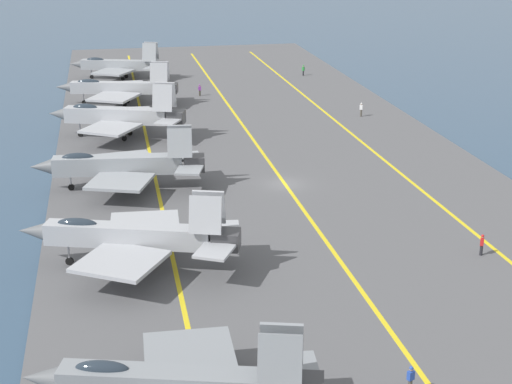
# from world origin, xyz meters

# --- Properties ---
(ground_plane) EXTENTS (2000.00, 2000.00, 0.00)m
(ground_plane) POSITION_xyz_m (0.00, 0.00, 0.00)
(ground_plane) COLOR #334C66
(carrier_deck) EXTENTS (175.99, 45.29, 0.40)m
(carrier_deck) POSITION_xyz_m (0.00, 0.00, 0.20)
(carrier_deck) COLOR #565659
(carrier_deck) RESTS_ON ground
(deck_stripe_foul_line) EXTENTS (158.39, 2.32, 0.01)m
(deck_stripe_foul_line) POSITION_xyz_m (0.00, -12.46, 0.40)
(deck_stripe_foul_line) COLOR yellow
(deck_stripe_foul_line) RESTS_ON carrier_deck
(deck_stripe_centerline) EXTENTS (158.39, 0.36, 0.01)m
(deck_stripe_centerline) POSITION_xyz_m (0.00, 0.00, 0.40)
(deck_stripe_centerline) COLOR yellow
(deck_stripe_centerline) RESTS_ON carrier_deck
(deck_stripe_edge_line) EXTENTS (158.39, 1.29, 0.01)m
(deck_stripe_edge_line) POSITION_xyz_m (0.00, 12.46, 0.40)
(deck_stripe_edge_line) COLOR yellow
(deck_stripe_edge_line) RESTS_ON carrier_deck
(parked_jet_third) EXTENTS (13.15, 16.80, 6.18)m
(parked_jet_third) POSITION_xyz_m (-16.90, 15.49, 3.00)
(parked_jet_third) COLOR #A8AAAF
(parked_jet_third) RESTS_ON carrier_deck
(parked_jet_fourth) EXTENTS (13.00, 16.70, 6.08)m
(parked_jet_fourth) POSITION_xyz_m (1.63, 15.72, 2.82)
(parked_jet_fourth) COLOR #93999E
(parked_jet_fourth) RESTS_ON carrier_deck
(parked_jet_fifth) EXTENTS (13.74, 16.53, 6.74)m
(parked_jet_fifth) POSITION_xyz_m (20.34, 15.41, 3.12)
(parked_jet_fifth) COLOR #A8AAAF
(parked_jet_fifth) RESTS_ON carrier_deck
(parked_jet_sixth) EXTENTS (14.11, 17.07, 6.07)m
(parked_jet_sixth) POSITION_xyz_m (37.90, 14.78, 2.81)
(parked_jet_sixth) COLOR #A8AAAF
(parked_jet_sixth) RESTS_ON carrier_deck
(parked_jet_seventh) EXTENTS (12.76, 15.70, 6.02)m
(parked_jet_seventh) POSITION_xyz_m (56.35, 14.24, 2.73)
(parked_jet_seventh) COLOR #93999E
(parked_jet_seventh) RESTS_ON carrier_deck
(crew_green_vest) EXTENTS (0.46, 0.40, 1.75)m
(crew_green_vest) POSITION_xyz_m (53.75, -15.64, 1.36)
(crew_green_vest) COLOR #232328
(crew_green_vest) RESTS_ON carrier_deck
(crew_red_vest) EXTENTS (0.46, 0.42, 1.74)m
(crew_red_vest) POSITION_xyz_m (-19.73, -11.09, 1.35)
(crew_red_vest) COLOR #232328
(crew_red_vest) RESTS_ON carrier_deck
(crew_white_vest) EXTENTS (0.43, 0.46, 1.85)m
(crew_white_vest) POSITION_xyz_m (24.96, -16.12, 1.42)
(crew_white_vest) COLOR #4C473D
(crew_white_vest) RESTS_ON carrier_deck
(crew_purple_vest) EXTENTS (0.34, 0.43, 1.70)m
(crew_purple_vest) POSITION_xyz_m (41.59, 3.15, 1.34)
(crew_purple_vest) COLOR #383328
(crew_purple_vest) RESTS_ON carrier_deck
(crew_blue_vest) EXTENTS (0.39, 0.45, 1.70)m
(crew_blue_vest) POSITION_xyz_m (-36.35, 1.37, 1.34)
(crew_blue_vest) COLOR #4C473D
(crew_blue_vest) RESTS_ON carrier_deck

